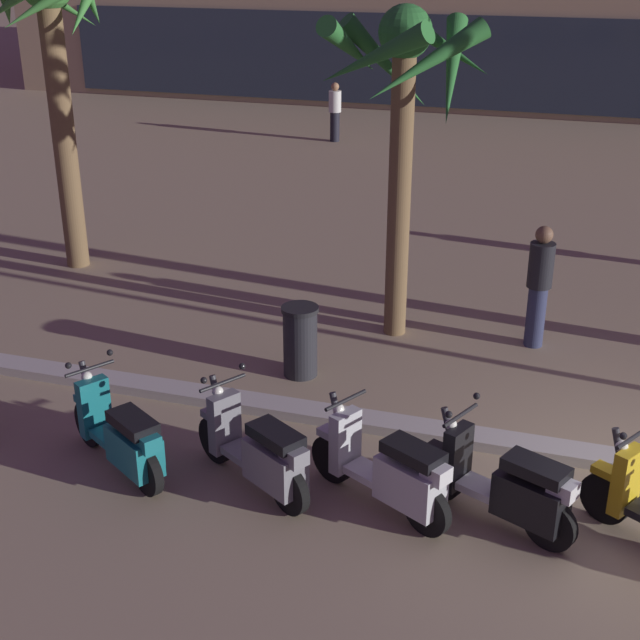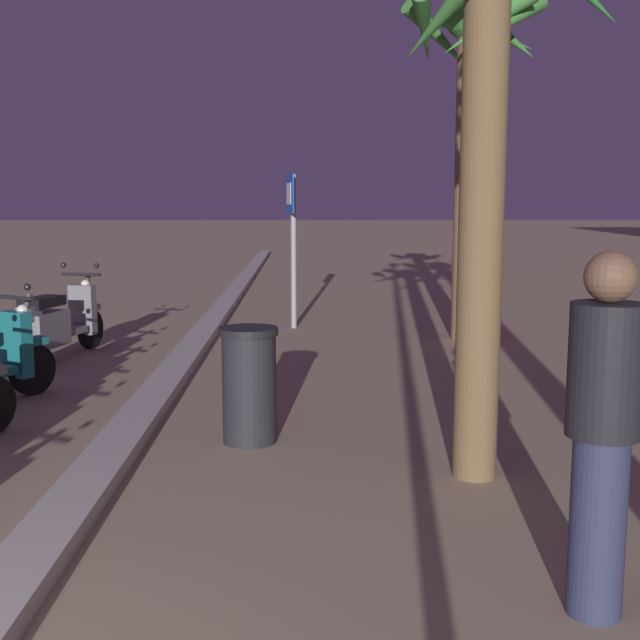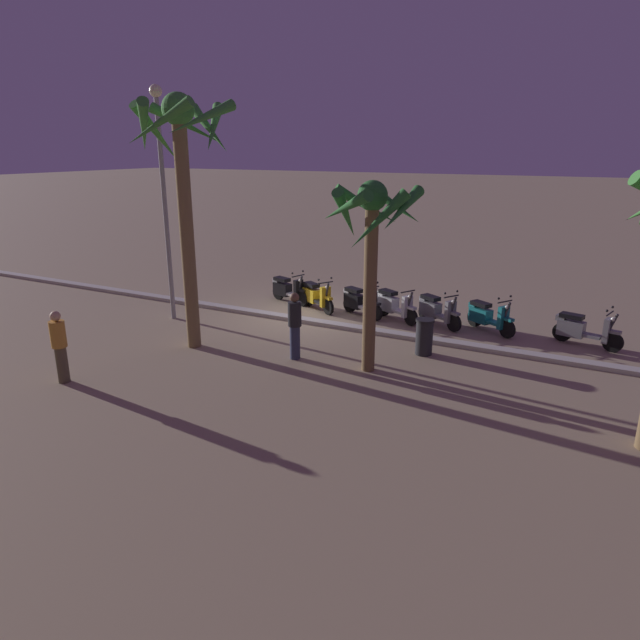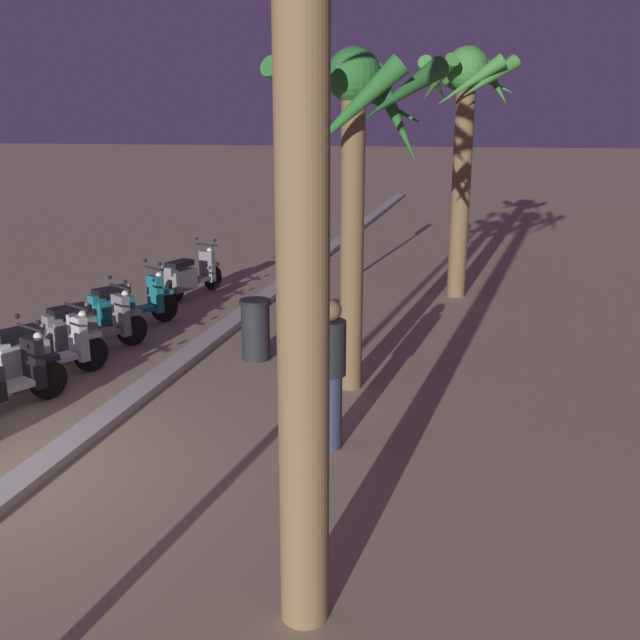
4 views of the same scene
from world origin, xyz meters
name	(u,v)px [view 2 (image 2 of 4)]	position (x,y,z in m)	size (l,w,h in m)	color
scooter_grey_lead_nearest	(57,324)	(-7.98, -1.08, 0.45)	(1.79, 0.75, 1.17)	black
crossing_sign	(292,232)	(-10.47, 1.85, 1.50)	(0.59, 0.17, 2.40)	#939399
palm_tree_mid_walkway	(470,73)	(-9.40, 4.35, 3.74)	(2.11, 2.05, 5.00)	brown
pedestrian_by_palm_tree	(603,427)	(-1.58, 3.38, 0.92)	(0.34, 0.34, 1.73)	#2D3351
litter_bin	(249,384)	(-4.39, 1.56, 0.48)	(0.48, 0.48, 0.95)	#232328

